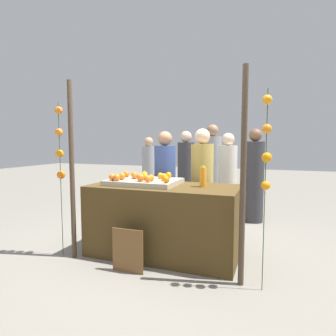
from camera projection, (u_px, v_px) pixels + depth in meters
ground_plane at (164, 254)px, 3.56m from camera, size 24.00×24.00×0.00m
stall_counter at (164, 220)px, 3.52m from camera, size 1.80×0.85×0.86m
orange_tray at (144, 182)px, 3.60m from camera, size 0.86×0.65×0.06m
orange_0 at (169, 175)px, 3.73m from camera, size 0.08×0.08×0.08m
orange_1 at (122, 176)px, 3.56m from camera, size 0.08×0.08×0.08m
orange_2 at (148, 179)px, 3.34m from camera, size 0.08×0.08×0.08m
orange_3 at (166, 180)px, 3.27m from camera, size 0.08×0.08×0.08m
orange_4 at (146, 177)px, 3.50m from camera, size 0.07×0.07×0.07m
orange_5 at (141, 178)px, 3.39m from camera, size 0.09×0.09×0.09m
orange_6 at (112, 177)px, 3.50m from camera, size 0.08×0.08×0.08m
orange_7 at (160, 176)px, 3.66m from camera, size 0.08×0.08×0.08m
orange_8 at (164, 177)px, 3.46m from camera, size 0.09×0.09×0.09m
orange_9 at (127, 174)px, 3.84m from camera, size 0.08×0.08×0.08m
orange_10 at (117, 177)px, 3.44m from camera, size 0.08×0.08×0.08m
orange_11 at (151, 178)px, 3.43m from camera, size 0.08×0.08×0.08m
orange_12 at (144, 175)px, 3.63m from camera, size 0.09×0.09×0.09m
orange_13 at (145, 174)px, 3.87m from camera, size 0.07×0.07×0.07m
orange_14 at (135, 175)px, 3.65m from camera, size 0.09×0.09×0.09m
juice_bottle at (203, 177)px, 3.36m from camera, size 0.08×0.08×0.25m
chalkboard_sign at (128, 251)px, 3.04m from camera, size 0.36×0.03×0.48m
vendor_left at (165, 188)px, 4.19m from camera, size 0.31×0.31×1.54m
vendor_right at (202, 189)px, 4.04m from camera, size 0.31×0.31×1.57m
crowd_person_0 at (212, 172)px, 5.66m from camera, size 0.35×0.35×1.72m
crowd_person_1 at (227, 183)px, 4.73m from camera, size 0.31×0.31×1.53m
crowd_person_2 at (186, 176)px, 5.50m from camera, size 0.32×0.32×1.59m
crowd_person_3 at (149, 173)px, 6.36m from camera, size 0.30×0.30×1.49m
crowd_person_4 at (254, 179)px, 4.95m from camera, size 0.32×0.32×1.61m
canopy_post_left at (72, 171)px, 3.37m from camera, size 0.06×0.06×2.09m
canopy_post_right at (243, 178)px, 2.70m from camera, size 0.06×0.06×2.09m
garland_strand_left at (60, 147)px, 3.42m from camera, size 0.11×0.10×1.85m
garland_strand_right at (267, 146)px, 2.56m from camera, size 0.10×0.10×1.85m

